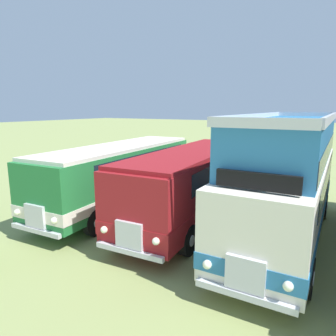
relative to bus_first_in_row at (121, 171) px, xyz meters
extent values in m
cube|color=#237538|center=(0.00, -0.04, -0.05)|extent=(2.97, 9.97, 2.30)
cube|color=silver|center=(0.00, -0.04, -0.65)|extent=(3.02, 10.01, 0.44)
cube|color=#19232D|center=(-0.02, 0.36, 0.55)|extent=(2.89, 7.57, 0.76)
cube|color=#19232D|center=(0.24, -4.91, 0.60)|extent=(2.20, 0.21, 0.90)
cube|color=silver|center=(0.24, -5.02, -0.65)|extent=(0.90, 0.16, 0.80)
cube|color=silver|center=(0.24, -5.05, -1.15)|extent=(2.30, 0.25, 0.16)
sphere|color=#EAEACC|center=(1.14, -4.99, -0.65)|extent=(0.22, 0.22, 0.22)
sphere|color=#EAEACC|center=(-0.66, -5.07, -0.65)|extent=(0.22, 0.22, 0.22)
cube|color=silver|center=(0.00, -0.04, 1.17)|extent=(2.91, 9.57, 0.14)
cylinder|color=black|center=(1.31, -3.32, -1.23)|extent=(0.33, 1.05, 1.04)
cylinder|color=silver|center=(1.46, -3.31, -1.23)|extent=(0.04, 0.36, 0.36)
cylinder|color=black|center=(-0.99, -3.43, -1.23)|extent=(0.33, 1.05, 1.04)
cylinder|color=silver|center=(-1.14, -3.43, -1.23)|extent=(0.04, 0.36, 0.36)
cylinder|color=black|center=(1.00, 3.14, -1.23)|extent=(0.33, 1.05, 1.04)
cylinder|color=silver|center=(1.15, 3.15, -1.23)|extent=(0.04, 0.36, 0.36)
cylinder|color=black|center=(-1.30, 3.03, -1.23)|extent=(0.33, 1.05, 1.04)
cylinder|color=silver|center=(-1.45, 3.02, -1.23)|extent=(0.04, 0.36, 0.36)
cube|color=maroon|center=(3.74, 0.12, -0.05)|extent=(2.95, 9.62, 2.30)
cube|color=maroon|center=(3.74, 0.12, -0.65)|extent=(2.99, 9.66, 0.44)
cube|color=#19232D|center=(3.72, 0.52, 0.55)|extent=(2.87, 7.22, 0.76)
cube|color=#19232D|center=(3.97, -4.57, 0.60)|extent=(2.20, 0.21, 0.90)
cube|color=silver|center=(3.97, -4.68, -0.65)|extent=(0.90, 0.16, 0.80)
cube|color=silver|center=(3.97, -4.71, -1.15)|extent=(2.30, 0.25, 0.16)
sphere|color=#EAEACC|center=(4.87, -4.65, -0.65)|extent=(0.22, 0.22, 0.22)
sphere|color=#EAEACC|center=(3.07, -4.74, -0.65)|extent=(0.22, 0.22, 0.22)
cube|color=maroon|center=(3.74, 0.12, 1.17)|extent=(2.89, 9.22, 0.14)
cylinder|color=black|center=(5.04, -2.98, -1.23)|extent=(0.33, 1.05, 1.04)
cylinder|color=silver|center=(5.19, -2.97, -1.23)|extent=(0.04, 0.36, 0.36)
cylinder|color=black|center=(2.75, -3.09, -1.23)|extent=(0.33, 1.05, 1.04)
cylinder|color=silver|center=(2.60, -3.10, -1.23)|extent=(0.04, 0.36, 0.36)
cylinder|color=black|center=(4.75, 3.12, -1.23)|extent=(0.33, 1.05, 1.04)
cylinder|color=silver|center=(4.90, 3.13, -1.23)|extent=(0.04, 0.36, 0.36)
cylinder|color=black|center=(2.45, 3.01, -1.23)|extent=(0.33, 1.05, 1.04)
cylinder|color=silver|center=(2.30, 3.01, -1.23)|extent=(0.04, 0.36, 0.36)
cube|color=silver|center=(7.48, -0.12, -0.05)|extent=(2.53, 9.89, 2.30)
cube|color=teal|center=(7.48, -0.12, -0.65)|extent=(2.57, 9.93, 0.44)
cube|color=#19232D|center=(7.48, 0.28, 0.55)|extent=(2.55, 7.49, 0.76)
cube|color=#19232D|center=(7.50, -5.01, 0.60)|extent=(2.20, 0.11, 0.90)
cube|color=silver|center=(7.50, -5.12, -0.65)|extent=(0.90, 0.12, 0.80)
cube|color=silver|center=(7.50, -5.15, -1.15)|extent=(2.30, 0.15, 0.16)
sphere|color=#EAEACC|center=(8.40, -5.12, -0.65)|extent=(0.22, 0.22, 0.22)
sphere|color=#EAEACC|center=(6.60, -5.13, -0.65)|extent=(0.22, 0.22, 0.22)
cube|color=teal|center=(7.48, 0.13, 1.85)|extent=(2.42, 8.99, 1.50)
cube|color=silver|center=(7.50, -4.57, 2.65)|extent=(2.40, 0.11, 0.24)
cube|color=silver|center=(7.47, 4.12, 2.65)|extent=(2.40, 0.11, 0.24)
cube|color=silver|center=(8.68, 0.13, 2.65)|extent=(0.12, 8.99, 0.24)
cube|color=silver|center=(6.28, 0.12, 2.65)|extent=(0.12, 8.99, 0.24)
cube|color=#19232D|center=(7.48, 0.13, 1.55)|extent=(2.46, 8.89, 0.64)
cube|color=black|center=(7.50, -4.52, 1.35)|extent=(1.90, 0.12, 0.40)
cylinder|color=black|center=(8.64, -3.46, -1.23)|extent=(0.28, 1.04, 1.04)
cylinder|color=silver|center=(8.79, -3.46, -1.23)|extent=(0.02, 0.36, 0.36)
cylinder|color=black|center=(6.34, -3.47, -1.23)|extent=(0.28, 1.04, 1.04)
cylinder|color=silver|center=(6.19, -3.47, -1.23)|extent=(0.02, 0.36, 0.36)
cylinder|color=black|center=(8.63, 3.02, -1.23)|extent=(0.28, 1.04, 1.04)
cylinder|color=silver|center=(8.78, 3.02, -1.23)|extent=(0.02, 0.36, 0.36)
cylinder|color=black|center=(6.33, 3.02, -1.23)|extent=(0.28, 1.04, 1.04)
cylinder|color=silver|center=(6.18, 3.02, -1.23)|extent=(0.02, 0.36, 0.36)
cylinder|color=#8C704C|center=(-3.00, 11.84, -1.23)|extent=(0.08, 0.08, 1.05)
cylinder|color=#8C704C|center=(6.48, 11.84, -1.23)|extent=(0.08, 0.08, 1.05)
camera|label=1|loc=(9.09, -11.31, 2.97)|focal=32.65mm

